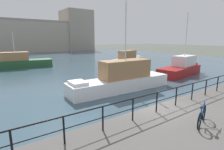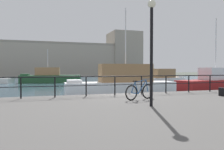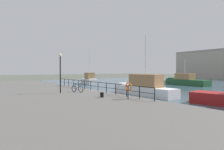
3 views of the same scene
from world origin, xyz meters
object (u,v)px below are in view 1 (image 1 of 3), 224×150
Objects in this scene: moored_small_launch at (126,58)px; moored_white_yacht at (122,79)px; moored_blue_motorboat at (181,68)px; parked_bicycle at (202,116)px; harbor_building at (30,35)px; moored_green_narrowboat at (18,62)px.

moored_white_yacht reaches higher than moored_small_launch.
moored_small_launch is 13.26m from moored_blue_motorboat.
moored_small_launch is 26.67m from parked_bicycle.
harbor_building is at bearing 66.53° from parked_bicycle.
moored_green_narrowboat is 19.76m from moored_white_yacht.
moored_small_launch is at bearing -128.91° from moored_white_yacht.
moored_blue_motorboat is (16.08, -17.83, -0.03)m from moored_green_narrowboat.
moored_green_narrowboat is 1.28× the size of moored_blue_motorboat.
moored_blue_motorboat is 4.51× the size of parked_bicycle.
moored_green_narrowboat is 18.64m from moored_small_launch.
moored_blue_motorboat is (10.41, 1.10, -0.12)m from moored_white_yacht.
moored_blue_motorboat is at bearing -171.87° from moored_white_yacht.
moored_white_yacht reaches higher than parked_bicycle.
moored_green_narrowboat is at bearing 122.64° from moored_blue_motorboat.
moored_green_narrowboat is at bearing -71.22° from moored_white_yacht.
harbor_building reaches higher than moored_green_narrowboat.
moored_blue_motorboat reaches higher than moored_white_yacht.
moored_small_launch is 1.03× the size of moored_white_yacht.
parked_bicycle is at bearing -152.68° from moored_blue_motorboat.
moored_white_yacht is (-3.45, -56.36, -4.68)m from harbor_building.
moored_white_yacht is 1.26× the size of moored_blue_motorboat.
moored_white_yacht is (-12.36, -14.22, 0.17)m from moored_small_launch.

